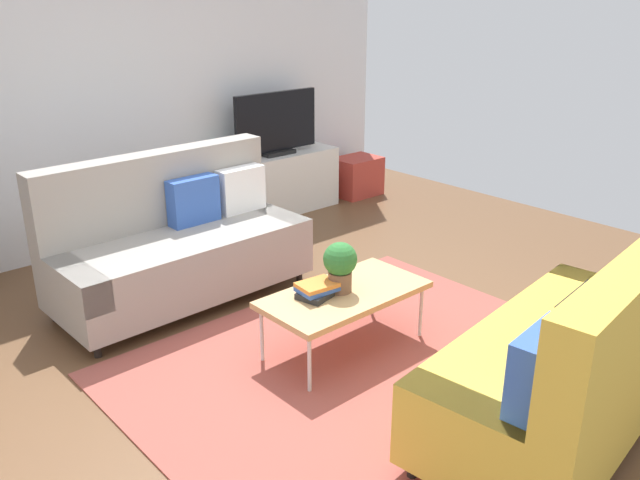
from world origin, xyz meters
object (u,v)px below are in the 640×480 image
Objects in this scene: couch_green at (576,359)px; tv_console at (276,184)px; coffee_table at (345,295)px; bottle_0 at (247,152)px; tv at (276,124)px; bottle_1 at (254,148)px; table_book_0 at (317,293)px; couch_beige at (178,243)px; vase_0 at (226,154)px; potted_plant at (340,264)px; storage_trunk at (357,176)px.

couch_green reaches higher than tv_console.
coffee_table is 2.75m from bottle_0.
bottle_1 is at bearing -176.19° from tv.
coffee_table is 1.10× the size of tv.
couch_beige is at bearing 98.68° from table_book_0.
vase_0 is (-0.58, 0.05, 0.41)m from tv_console.
vase_0 is 0.20m from bottle_0.
potted_plant is at bearing -115.10° from bottle_1.
couch_green reaches higher than bottle_0.
bottle_1 reaches higher than coffee_table.
table_book_0 is at bearing 159.40° from coffee_table.
bottle_1 is (0.86, 3.94, 0.31)m from couch_green.
tv is 1.32m from storage_trunk.
vase_0 is (0.89, 2.58, 0.12)m from potted_plant.
coffee_table is (0.38, -1.42, -0.05)m from couch_beige.
couch_green is 8.56× the size of bottle_1.
table_book_0 is (-0.47, 1.49, -0.01)m from couch_green.
tv is at bearing 59.70° from potted_plant.
couch_green is at bearing 102.21° from couch_beige.
tv is 4.31× the size of bottle_1.
bottle_1 is at bearing 61.57° from table_book_0.
coffee_table is at bearing -112.70° from bottle_0.
bottle_0 is at bearing 72.35° from couch_green.
couch_green is at bearing -72.55° from table_book_0.
vase_0 is (0.87, 2.61, 0.33)m from coffee_table.
vase_0 is at bearing 71.55° from coffee_table.
bottle_1 reaches higher than storage_trunk.
tv reaches higher than tv_console.
couch_green is at bearing -106.23° from tv_console.
couch_beige reaches higher than bottle_0.
tv is (1.83, 1.11, 0.51)m from couch_beige.
bottle_0 is at bearing 66.75° from potted_plant.
bottle_1 reaches higher than vase_0.
couch_beige is 8.26× the size of bottle_1.
potted_plant is 2.71m from bottle_0.
tv is at bearing 2.88° from bottle_0.
couch_beige is at bearing 104.76° from potted_plant.
vase_0 is at bearing 174.90° from storage_trunk.
bottle_0 is (0.76, 3.94, 0.28)m from couch_green.
couch_green reaches higher than bottle_1.
coffee_table is at bearing -136.06° from storage_trunk.
table_book_0 reaches higher than coffee_table.
couch_beige reaches higher than potted_plant.
couch_beige is 0.97× the size of couch_green.
tv_console is 0.71m from vase_0.
bottle_1 is at bearing 65.46° from coffee_table.
vase_0 reaches higher than storage_trunk.
tv is at bearing -6.88° from vase_0.
bottle_0 is at bearing -174.25° from tv_console.
bottle_0 is at bearing 67.30° from coffee_table.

